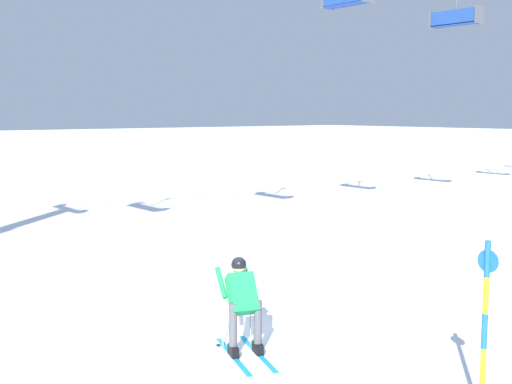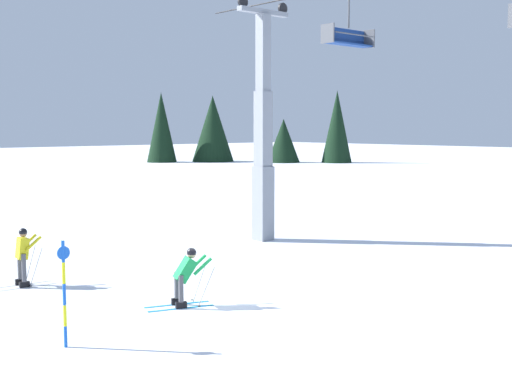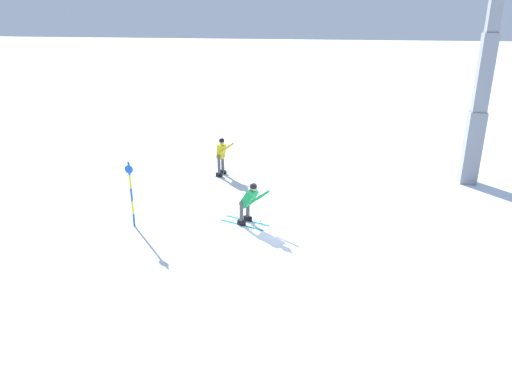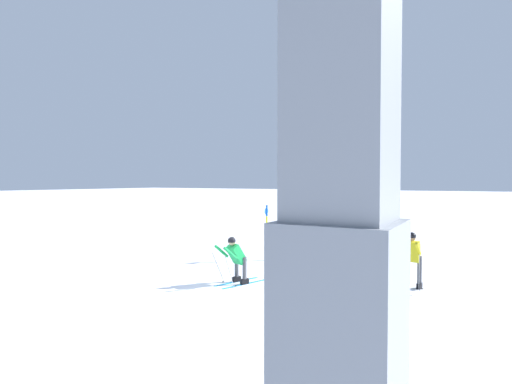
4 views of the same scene
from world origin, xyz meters
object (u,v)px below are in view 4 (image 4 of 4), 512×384
at_px(trail_marker_pole, 267,231).
at_px(lift_tower_near, 343,35).
at_px(skier_carving_main, 236,256).
at_px(skier_distant_uphill, 412,256).

bearing_deg(trail_marker_pole, lift_tower_near, 120.09).
distance_m(skier_carving_main, lift_tower_near, 10.50).
xyz_separation_m(trail_marker_pole, skier_distant_uphill, (-5.73, 1.47, -0.23)).
relative_size(trail_marker_pole, skier_distant_uphill, 1.22).
distance_m(trail_marker_pole, skier_distant_uphill, 5.92).
height_order(lift_tower_near, trail_marker_pole, lift_tower_near).
bearing_deg(lift_tower_near, skier_distant_uphill, -83.92).
xyz_separation_m(lift_tower_near, trail_marker_pole, (6.83, -11.79, -2.83)).
relative_size(lift_tower_near, skier_distant_uphill, 5.20).
bearing_deg(skier_distant_uphill, lift_tower_near, 96.08).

